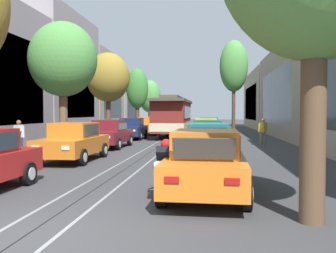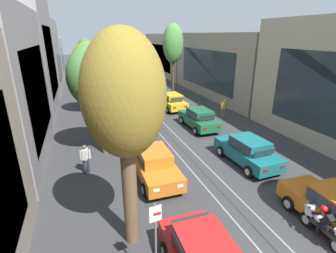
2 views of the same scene
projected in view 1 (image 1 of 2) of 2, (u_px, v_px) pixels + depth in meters
The scene contains 22 objects.
ground_plane at pixel (170, 139), 27.46m from camera, with size 160.00×160.00×0.00m, color #38383A.
trolley_track_rails at pixel (174, 136), 30.92m from camera, with size 1.14×62.84×0.01m.
building_facade_left at pixel (48, 86), 31.27m from camera, with size 5.74×54.54×10.45m.
building_facade_right at pixel (306, 91), 30.10m from camera, with size 5.79×54.54×8.25m.
parked_car_orange_second_left at pixel (74, 142), 15.23m from camera, with size 2.03×4.37×1.58m.
parked_car_maroon_mid_left at pixel (109, 134), 20.98m from camera, with size 2.05×4.38×1.58m.
parked_car_navy_fourth_left at pixel (132, 128), 27.70m from camera, with size 2.04×4.38×1.58m.
parked_car_orange_fifth_left at pixel (148, 126), 33.23m from camera, with size 2.09×4.40×1.58m.
parked_car_orange_near_right at pixel (206, 162), 8.88m from camera, with size 2.08×4.40×1.58m.
parked_car_teal_second_right at pixel (207, 143), 14.42m from camera, with size 2.13×4.42×1.58m.
parked_car_green_mid_right at pixel (207, 134), 20.72m from camera, with size 2.03×4.37×1.58m.
parked_car_yellow_fourth_right at pixel (206, 129), 26.62m from camera, with size 2.09×4.40×1.58m.
parked_car_teal_fifth_right at pixel (209, 126), 32.39m from camera, with size 2.12×4.41×1.58m.
street_tree_kerb_left_second at pixel (63, 60), 19.31m from camera, with size 3.64×3.02×6.77m.
street_tree_kerb_left_mid at pixel (108, 78), 28.05m from camera, with size 3.34×3.04×6.57m.
street_tree_kerb_left_fourth at pixel (137, 89), 38.95m from camera, with size 2.35×2.07×6.67m.
street_tree_kerb_left_far at pixel (150, 97), 46.43m from camera, with size 2.80×2.52×6.09m.
street_tree_kerb_right_second at pixel (234, 67), 32.28m from camera, with size 2.48×2.02×8.35m.
cable_car_trolley at pixel (173, 117), 29.32m from camera, with size 2.67×9.15×3.28m.
motorcycle_with_rider at pixel (165, 170), 8.69m from camera, with size 0.56×1.99×1.37m.
pedestrian_on_left_pavement at pixel (263, 130), 22.13m from camera, with size 0.55×0.42×1.64m.
pedestrian_on_right_pavement at pixel (19, 135), 17.33m from camera, with size 0.55×0.42×1.65m.
Camera 1 is at (2.98, -5.31, 2.01)m, focal length 39.30 mm.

